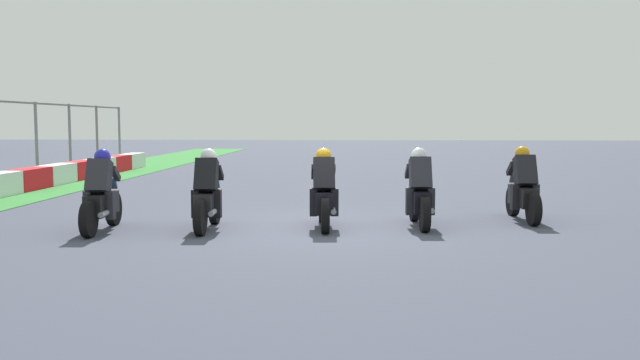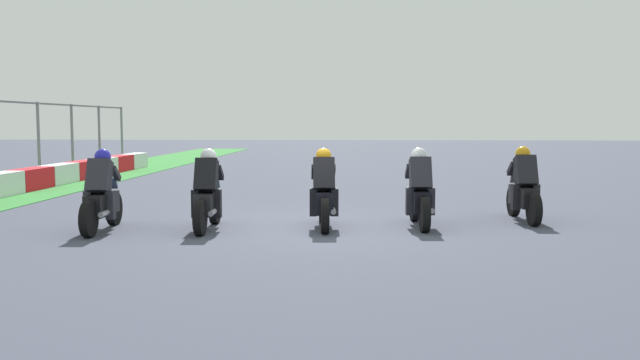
# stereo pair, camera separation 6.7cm
# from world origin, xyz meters

# --- Properties ---
(ground_plane) EXTENTS (120.00, 120.00, 0.00)m
(ground_plane) POSITION_xyz_m (0.00, 0.00, 0.00)
(ground_plane) COLOR #3F4353
(rider_lane_a) EXTENTS (2.04, 0.55, 1.51)m
(rider_lane_a) POSITION_xyz_m (1.02, -4.10, 0.62)
(rider_lane_a) COLOR black
(rider_lane_a) RESTS_ON ground_plane
(rider_lane_b) EXTENTS (2.04, 0.55, 1.51)m
(rider_lane_b) POSITION_xyz_m (0.17, -1.93, 0.62)
(rider_lane_b) COLOR black
(rider_lane_b) RESTS_ON ground_plane
(rider_lane_c) EXTENTS (2.04, 0.55, 1.51)m
(rider_lane_c) POSITION_xyz_m (-0.08, -0.10, 0.62)
(rider_lane_c) COLOR black
(rider_lane_c) RESTS_ON ground_plane
(rider_lane_d) EXTENTS (2.04, 0.54, 1.51)m
(rider_lane_d) POSITION_xyz_m (-0.42, 2.05, 0.62)
(rider_lane_d) COLOR black
(rider_lane_d) RESTS_ON ground_plane
(rider_lane_e) EXTENTS (2.04, 0.55, 1.51)m
(rider_lane_e) POSITION_xyz_m (-0.71, 3.95, 0.62)
(rider_lane_e) COLOR black
(rider_lane_e) RESTS_ON ground_plane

